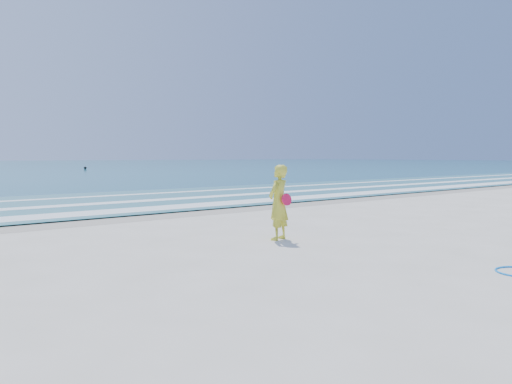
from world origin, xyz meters
TOP-DOWN VIEW (x-y plane):
  - ground at (0.00, 0.00)m, footprint 400.00×400.00m
  - wet_sand at (0.00, 9.00)m, footprint 400.00×2.40m
  - shallow at (0.00, 14.00)m, footprint 400.00×10.00m
  - foam_near at (0.00, 10.30)m, footprint 400.00×1.40m
  - foam_mid at (0.00, 13.20)m, footprint 400.00×0.90m
  - foam_far at (0.00, 16.50)m, footprint 400.00×0.60m
  - buoy at (17.66, 62.22)m, footprint 0.39×0.39m
  - woman at (0.12, 3.02)m, footprint 0.71×0.58m

SIDE VIEW (x-z plane):
  - ground at x=0.00m, z-range 0.00..0.00m
  - wet_sand at x=0.00m, z-range 0.00..0.00m
  - shallow at x=0.00m, z-range 0.04..0.05m
  - foam_near at x=0.00m, z-range 0.05..0.06m
  - foam_mid at x=0.00m, z-range 0.05..0.06m
  - foam_far at x=0.00m, z-range 0.05..0.06m
  - buoy at x=17.66m, z-range 0.04..0.43m
  - woman at x=0.12m, z-range 0.00..1.67m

